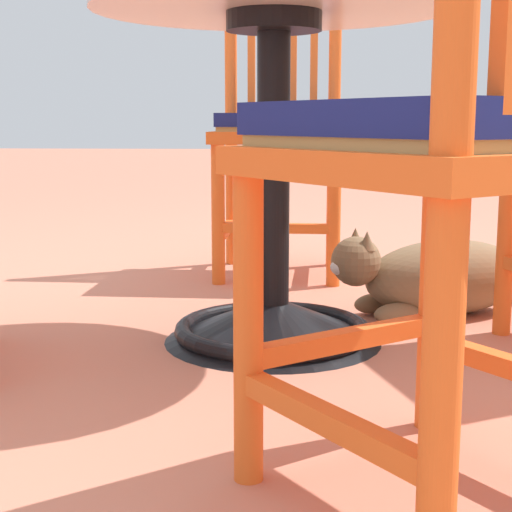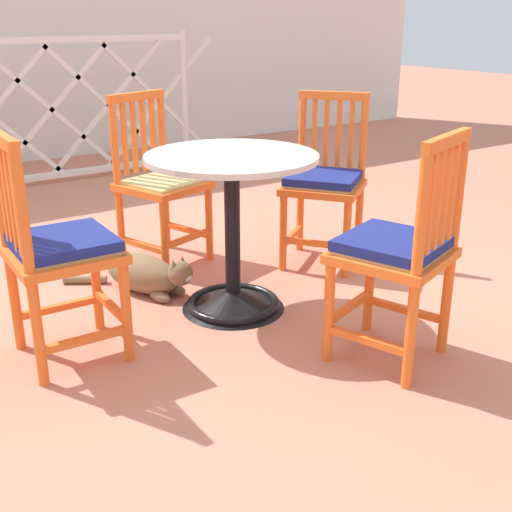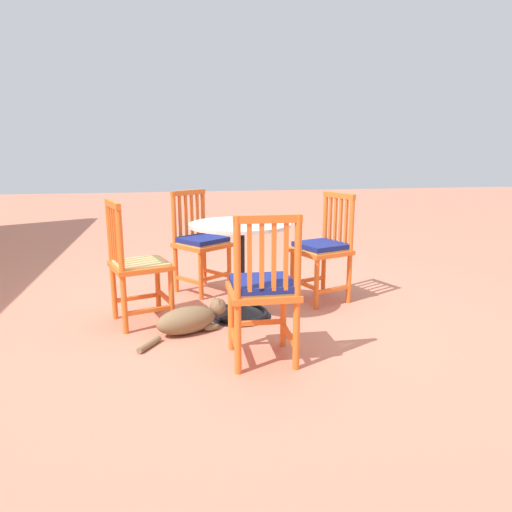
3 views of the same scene
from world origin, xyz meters
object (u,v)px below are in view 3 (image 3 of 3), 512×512
cafe_table (241,281)px  orange_chair_at_corner (323,249)px  orange_chair_by_planter (137,266)px  orange_chair_facing_out (200,243)px  orange_chair_near_fence (263,290)px  tabby_cat (192,319)px

cafe_table → orange_chair_at_corner: 0.81m
orange_chair_by_planter → orange_chair_facing_out: bearing=-35.5°
orange_chair_near_fence → tabby_cat: (0.54, 0.40, -0.35)m
orange_chair_facing_out → orange_chair_by_planter: 0.89m
orange_chair_near_fence → tabby_cat: bearing=36.6°
cafe_table → orange_chair_near_fence: size_ratio=0.83×
orange_chair_at_corner → tabby_cat: orange_chair_at_corner is taller
orange_chair_facing_out → orange_chair_at_corner: size_ratio=1.00×
orange_chair_near_fence → orange_chair_at_corner: 1.30m
orange_chair_facing_out → orange_chair_by_planter: size_ratio=1.00×
orange_chair_by_planter → cafe_table: bearing=-91.0°
orange_chair_by_planter → orange_chair_near_fence: (-0.81, -0.77, 0.01)m
orange_chair_by_planter → orange_chair_at_corner: same height
orange_chair_by_planter → tabby_cat: 0.57m
orange_chair_facing_out → orange_chair_at_corner: same height
cafe_table → orange_chair_by_planter: orange_chair_by_planter is taller
cafe_table → tabby_cat: 0.50m
tabby_cat → orange_chair_at_corner: bearing=-65.3°
cafe_table → tabby_cat: bearing=122.7°
orange_chair_facing_out → tabby_cat: (-0.99, 0.14, -0.35)m
cafe_table → tabby_cat: cafe_table is taller
orange_chair_facing_out → orange_chair_at_corner: 1.10m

